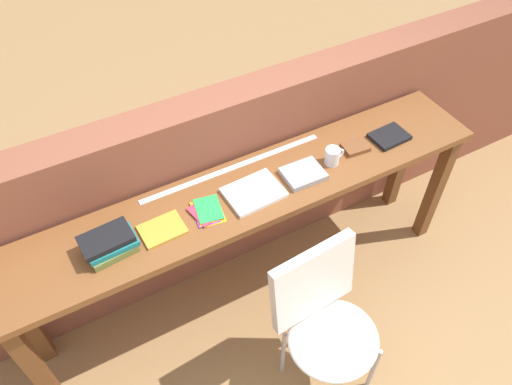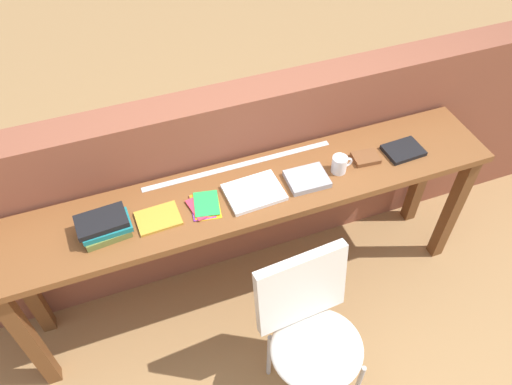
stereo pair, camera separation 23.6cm
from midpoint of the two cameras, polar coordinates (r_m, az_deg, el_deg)
ground_plane at (r=2.98m, az=0.05°, el=-15.13°), size 40.00×40.00×0.00m
brick_wall_back at (r=2.83m, az=-6.20°, el=0.87°), size 6.00×0.20×1.20m
sideboard at (r=2.51m, az=-3.24°, el=-1.88°), size 2.50×0.44×0.88m
chair_white_moulded at (r=2.40m, az=5.14°, el=-14.48°), size 0.47×0.48×0.89m
book_stack_leftmost at (r=2.26m, az=-19.34°, el=-5.74°), size 0.24×0.17×0.09m
magazine_cycling at (r=2.30m, az=-13.59°, el=-4.29°), size 0.20×0.15×0.01m
pamphlet_pile_colourful at (r=2.32m, az=-8.53°, el=-2.30°), size 0.16×0.19×0.01m
book_open_centre at (r=2.38m, az=-3.10°, el=-0.15°), size 0.28×0.22×0.02m
book_grey_hardcover at (r=2.46m, az=2.68°, el=2.01°), size 0.20×0.17×0.03m
mug at (r=2.51m, az=6.11°, el=4.03°), size 0.11×0.08×0.09m
leather_journal_brown at (r=2.63m, az=8.77°, el=5.00°), size 0.14×0.11×0.02m
book_repair_rightmost at (r=2.73m, az=12.61°, el=6.15°), size 0.20×0.16×0.02m
ruler_metal_back_edge at (r=2.51m, az=-5.32°, el=2.72°), size 0.99×0.03×0.00m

